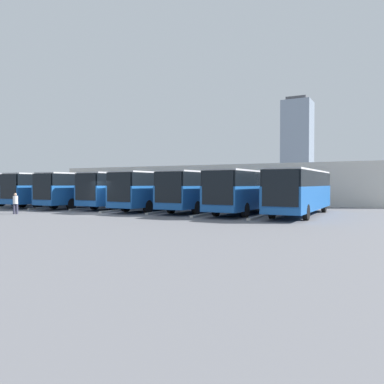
# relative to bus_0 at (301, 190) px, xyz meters

# --- Properties ---
(ground_plane) EXTENTS (600.00, 600.00, 0.00)m
(ground_plane) POSITION_rel_bus_0_xyz_m (14.18, 5.44, -1.83)
(ground_plane) COLOR slate
(bus_0) EXTENTS (2.51, 11.82, 3.29)m
(bus_0) POSITION_rel_bus_0_xyz_m (0.00, 0.00, 0.00)
(bus_0) COLOR #19519E
(bus_0) RESTS_ON ground_plane
(curb_divider_0) EXTENTS (0.27, 7.68, 0.15)m
(curb_divider_0) POSITION_rel_bus_0_xyz_m (2.03, 1.75, -1.76)
(curb_divider_0) COLOR #9E9E99
(curb_divider_0) RESTS_ON ground_plane
(bus_1) EXTENTS (2.51, 11.82, 3.29)m
(bus_1) POSITION_rel_bus_0_xyz_m (4.05, -0.05, 0.00)
(bus_1) COLOR #19519E
(bus_1) RESTS_ON ground_plane
(curb_divider_1) EXTENTS (0.27, 7.68, 0.15)m
(curb_divider_1) POSITION_rel_bus_0_xyz_m (6.08, 1.69, -1.76)
(curb_divider_1) COLOR #9E9E99
(curb_divider_1) RESTS_ON ground_plane
(bus_2) EXTENTS (2.51, 11.82, 3.29)m
(bus_2) POSITION_rel_bus_0_xyz_m (8.10, -0.60, 0.00)
(bus_2) COLOR #19519E
(bus_2) RESTS_ON ground_plane
(curb_divider_2) EXTENTS (0.27, 7.68, 0.15)m
(curb_divider_2) POSITION_rel_bus_0_xyz_m (10.13, 1.15, -1.76)
(curb_divider_2) COLOR #9E9E99
(curb_divider_2) RESTS_ON ground_plane
(bus_3) EXTENTS (2.51, 11.82, 3.29)m
(bus_3) POSITION_rel_bus_0_xyz_m (12.16, -0.18, 0.00)
(bus_3) COLOR #19519E
(bus_3) RESTS_ON ground_plane
(curb_divider_3) EXTENTS (0.27, 7.68, 0.15)m
(curb_divider_3) POSITION_rel_bus_0_xyz_m (14.18, 1.56, -1.76)
(curb_divider_3) COLOR #9E9E99
(curb_divider_3) RESTS_ON ground_plane
(bus_4) EXTENTS (2.51, 11.82, 3.29)m
(bus_4) POSITION_rel_bus_0_xyz_m (16.21, -0.95, 0.00)
(bus_4) COLOR #19519E
(bus_4) RESTS_ON ground_plane
(curb_divider_4) EXTENTS (0.27, 7.68, 0.15)m
(curb_divider_4) POSITION_rel_bus_0_xyz_m (18.23, 0.79, -1.76)
(curb_divider_4) COLOR #9E9E99
(curb_divider_4) RESTS_ON ground_plane
(bus_5) EXTENTS (2.51, 11.82, 3.29)m
(bus_5) POSITION_rel_bus_0_xyz_m (20.26, -0.05, 0.00)
(bus_5) COLOR #19519E
(bus_5) RESTS_ON ground_plane
(curb_divider_5) EXTENTS (0.27, 7.68, 0.15)m
(curb_divider_5) POSITION_rel_bus_0_xyz_m (22.29, 1.69, -1.76)
(curb_divider_5) COLOR #9E9E99
(curb_divider_5) RESTS_ON ground_plane
(bus_6) EXTENTS (2.51, 11.82, 3.29)m
(bus_6) POSITION_rel_bus_0_xyz_m (24.31, 0.16, 0.00)
(bus_6) COLOR #19519E
(bus_6) RESTS_ON ground_plane
(curb_divider_6) EXTENTS (0.27, 7.68, 0.15)m
(curb_divider_6) POSITION_rel_bus_0_xyz_m (26.34, 1.90, -1.76)
(curb_divider_6) COLOR #9E9E99
(curb_divider_6) RESTS_ON ground_plane
(bus_7) EXTENTS (2.51, 11.82, 3.29)m
(bus_7) POSITION_rel_bus_0_xyz_m (28.36, -0.55, 0.00)
(bus_7) COLOR #19519E
(bus_7) RESTS_ON ground_plane
(pedestrian) EXTENTS (0.50, 0.50, 1.59)m
(pedestrian) POSITION_rel_bus_0_xyz_m (19.33, 9.00, -0.98)
(pedestrian) COLOR #38384C
(pedestrian) RESTS_ON ground_plane
(station_building) EXTENTS (40.96, 11.11, 4.46)m
(station_building) POSITION_rel_bus_0_xyz_m (14.18, -15.31, 0.43)
(station_building) COLOR beige
(station_building) RESTS_ON ground_plane
(office_tower) EXTENTS (18.73, 18.73, 59.92)m
(office_tower) POSITION_rel_bus_0_xyz_m (49.86, -228.68, 27.53)
(office_tower) COLOR #7F8EA3
(office_tower) RESTS_ON ground_plane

